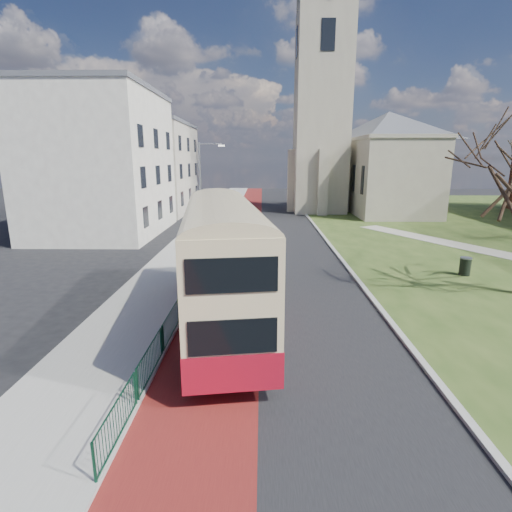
{
  "coord_description": "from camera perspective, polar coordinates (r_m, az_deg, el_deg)",
  "views": [
    {
      "loc": [
        0.59,
        -15.09,
        6.86
      ],
      "look_at": [
        0.28,
        4.78,
        2.0
      ],
      "focal_mm": 28.0,
      "sensor_mm": 36.0,
      "label": 1
    }
  ],
  "objects": [
    {
      "name": "bus_lane",
      "position": [
        35.8,
        -2.0,
        2.7
      ],
      "size": [
        3.4,
        120.0,
        0.01
      ],
      "primitive_type": "cube",
      "color": "#591414",
      "rests_on": "ground"
    },
    {
      "name": "pedestrian_railing",
      "position": [
        20.41,
        -9.17,
        -4.43
      ],
      "size": [
        0.07,
        24.0,
        1.12
      ],
      "color": "#0D3925",
      "rests_on": "ground"
    },
    {
      "name": "kerb_east",
      "position": [
        38.11,
        9.2,
        3.29
      ],
      "size": [
        0.25,
        80.0,
        0.13
      ],
      "primitive_type": "cube",
      "color": "#999993",
      "rests_on": "ground"
    },
    {
      "name": "street_block_far",
      "position": [
        55.07,
        -14.81,
        12.16
      ],
      "size": [
        10.3,
        16.3,
        11.5
      ],
      "color": "#B8AC9B",
      "rests_on": "ground"
    },
    {
      "name": "ground",
      "position": [
        16.59,
        -1.25,
        -10.69
      ],
      "size": [
        160.0,
        160.0,
        0.0
      ],
      "primitive_type": "plane",
      "color": "black",
      "rests_on": "ground"
    },
    {
      "name": "kerb_west",
      "position": [
        35.92,
        -4.87,
        2.79
      ],
      "size": [
        0.25,
        120.0,
        0.13
      ],
      "primitive_type": "cube",
      "color": "#999993",
      "rests_on": "ground"
    },
    {
      "name": "gothic_church",
      "position": [
        54.79,
        14.38,
        19.92
      ],
      "size": [
        16.38,
        18.0,
        40.0
      ],
      "color": "gray",
      "rests_on": "ground"
    },
    {
      "name": "bus",
      "position": [
        16.4,
        -4.86,
        -0.28
      ],
      "size": [
        4.52,
        12.44,
        5.09
      ],
      "rotation": [
        0.0,
        0.0,
        0.14
      ],
      "color": "maroon",
      "rests_on": "ground"
    },
    {
      "name": "pavement_west",
      "position": [
        36.18,
        -8.02,
        2.77
      ],
      "size": [
        4.0,
        120.0,
        0.12
      ],
      "primitive_type": "cube",
      "color": "gray",
      "rests_on": "ground"
    },
    {
      "name": "street_block_near",
      "position": [
        39.86,
        -21.09,
        12.35
      ],
      "size": [
        10.3,
        14.3,
        13.0
      ],
      "color": "beige",
      "rests_on": "ground"
    },
    {
      "name": "streetlamp",
      "position": [
        33.53,
        -7.69,
        9.75
      ],
      "size": [
        2.13,
        0.18,
        8.0
      ],
      "color": "gray",
      "rests_on": "pavement_west"
    },
    {
      "name": "litter_bin",
      "position": [
        26.98,
        27.71,
        -1.3
      ],
      "size": [
        0.78,
        0.78,
        1.09
      ],
      "rotation": [
        0.0,
        0.0,
        0.16
      ],
      "color": "black",
      "rests_on": "grass_green"
    },
    {
      "name": "road_carriageway",
      "position": [
        35.77,
        2.33,
        2.68
      ],
      "size": [
        9.0,
        120.0,
        0.01
      ],
      "primitive_type": "cube",
      "color": "black",
      "rests_on": "ground"
    }
  ]
}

